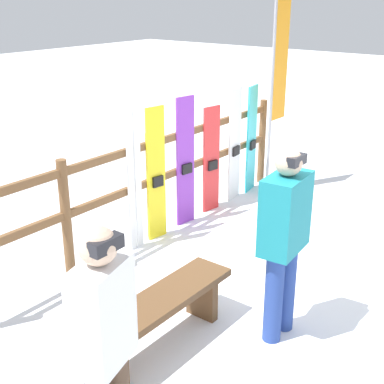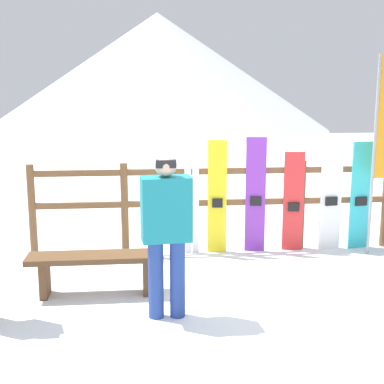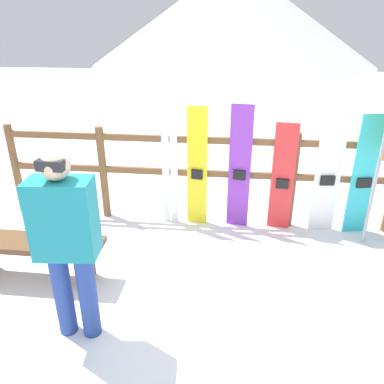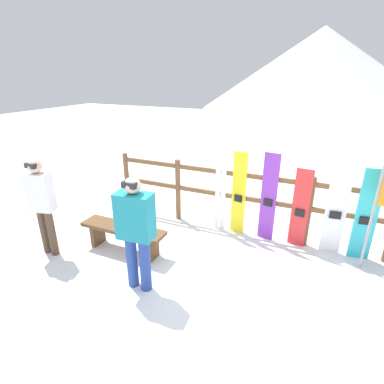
{
  "view_description": "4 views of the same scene",
  "coord_description": "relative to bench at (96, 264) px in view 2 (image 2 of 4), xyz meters",
  "views": [
    {
      "loc": [
        -4.17,
        -1.99,
        2.69
      ],
      "look_at": [
        -0.36,
        0.98,
        0.86
      ],
      "focal_mm": 50.0,
      "sensor_mm": 36.0,
      "label": 1
    },
    {
      "loc": [
        -0.98,
        -5.16,
        2.22
      ],
      "look_at": [
        -0.39,
        0.97,
        1.0
      ],
      "focal_mm": 50.0,
      "sensor_mm": 36.0,
      "label": 2
    },
    {
      "loc": [
        0.47,
        -2.54,
        2.39
      ],
      "look_at": [
        0.06,
        0.94,
        0.82
      ],
      "focal_mm": 35.0,
      "sensor_mm": 36.0,
      "label": 3
    },
    {
      "loc": [
        1.3,
        -3.02,
        2.77
      ],
      "look_at": [
        -0.62,
        1.21,
        0.91
      ],
      "focal_mm": 28.0,
      "sensor_mm": 36.0,
      "label": 4
    }
  ],
  "objects": [
    {
      "name": "fence",
      "position": [
        1.49,
        1.44,
        0.39
      ],
      "size": [
        4.94,
        0.1,
        1.23
      ],
      "color": "brown",
      "rests_on": "ground"
    },
    {
      "name": "snowboard_red",
      "position": [
        2.57,
        1.38,
        0.34
      ],
      "size": [
        0.28,
        0.08,
        1.36
      ],
      "color": "red",
      "rests_on": "ground"
    },
    {
      "name": "person_teal",
      "position": [
        0.74,
        -0.65,
        0.58
      ],
      "size": [
        0.49,
        0.3,
        1.61
      ],
      "color": "navy",
      "rests_on": "ground"
    },
    {
      "name": "snowboard_white",
      "position": [
        3.1,
        1.38,
        0.42
      ],
      "size": [
        0.31,
        0.08,
        1.52
      ],
      "color": "white",
      "rests_on": "ground"
    },
    {
      "name": "snowboard_purple",
      "position": [
        2.04,
        1.38,
        0.44
      ],
      "size": [
        0.27,
        0.08,
        1.57
      ],
      "color": "purple",
      "rests_on": "ground"
    },
    {
      "name": "mountain_backdrop",
      "position": [
        1.49,
        23.44,
        2.66
      ],
      "size": [
        18.0,
        18.0,
        6.0
      ],
      "color": "silver",
      "rests_on": "ground"
    },
    {
      "name": "bench",
      "position": [
        0.0,
        0.0,
        0.0
      ],
      "size": [
        1.46,
        0.36,
        0.45
      ],
      "color": "brown",
      "rests_on": "ground"
    },
    {
      "name": "snowboard_yellow",
      "position": [
        1.52,
        1.38,
        0.42
      ],
      "size": [
        0.26,
        0.08,
        1.53
      ],
      "color": "yellow",
      "rests_on": "ground"
    },
    {
      "name": "ski_pair_white",
      "position": [
        1.17,
        1.38,
        0.49
      ],
      "size": [
        0.19,
        0.02,
        1.65
      ],
      "color": "white",
      "rests_on": "ground"
    },
    {
      "name": "snowboard_cyan",
      "position": [
        3.52,
        1.38,
        0.4
      ],
      "size": [
        0.32,
        0.1,
        1.49
      ],
      "color": "#2DBFCC",
      "rests_on": "ground"
    },
    {
      "name": "ground_plane",
      "position": [
        1.49,
        -0.41,
        -0.34
      ],
      "size": [
        40.0,
        40.0,
        0.0
      ],
      "primitive_type": "plane",
      "color": "white"
    }
  ]
}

